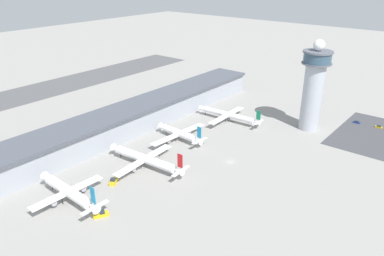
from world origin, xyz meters
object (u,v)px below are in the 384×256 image
Objects in this scene: control_tower at (314,86)px; airplane_gate_delta at (228,115)px; airplane_gate_bravo at (145,159)px; car_green_van at (379,127)px; service_truck_fuel at (101,214)px; car_white_wagon at (357,122)px; airplane_gate_charlie at (179,134)px; airplane_gate_alpha at (68,192)px; service_truck_catering at (113,181)px.

control_tower is 55.29m from airplane_gate_delta.
car_green_van is at bearing -31.59° from airplane_gate_bravo.
control_tower reaches higher than service_truck_fuel.
airplane_gate_delta is at bearing 126.54° from car_white_wagon.
control_tower reaches higher than airplane_gate_bravo.
airplane_gate_charlie is at bearing 172.14° from airplane_gate_delta.
car_white_wagon is at bearing -53.46° from airplane_gate_delta.
airplane_gate_delta is (117.86, -1.91, -0.56)m from airplane_gate_alpha.
service_truck_fuel is 1.55× the size of car_green_van.
airplane_gate_alpha is at bearing 179.07° from airplane_gate_delta.
airplane_gate_alpha reaches higher than car_green_van.
service_truck_fuel is 177.32m from car_green_van.
airplane_gate_bravo reaches higher than service_truck_fuel.
car_green_van is at bearing -27.98° from service_truck_catering.
airplane_gate_bravo is 35.44m from airplane_gate_charlie.
control_tower is 1.19× the size of airplane_gate_bravo.
airplane_gate_charlie is 9.41× the size of car_white_wagon.
car_green_van is at bearing -25.82° from airplane_gate_alpha.
car_green_van is (126.10, -77.54, -3.57)m from airplane_gate_bravo.
airplane_gate_bravo is 1.01× the size of airplane_gate_delta.
control_tower reaches higher than airplane_gate_charlie.
service_truck_fuel is (-137.47, 28.43, -26.47)m from control_tower.
control_tower is at bearing -39.12° from airplane_gate_charlie.
airplane_gate_alpha reaches higher than airplane_gate_charlie.
airplane_gate_charlie is 115.76m from car_white_wagon.
airplane_gate_bravo is (41.67, -3.65, -0.58)m from airplane_gate_alpha.
airplane_gate_alpha is 41.83m from airplane_gate_bravo.
car_green_van is (167.77, -81.18, -4.15)m from airplane_gate_alpha.
airplane_gate_charlie is at bearing 137.10° from car_green_van.
service_truck_catering is (-20.40, 0.31, -3.19)m from airplane_gate_bravo.
airplane_gate_charlie is 6.45× the size of service_truck_catering.
airplane_gate_delta is at bearing -0.93° from airplane_gate_alpha.
airplane_gate_delta is 96.65m from service_truck_catering.
airplane_gate_charlie reaches higher than service_truck_catering.
service_truck_fuel is at bearing 168.32° from control_tower.
airplane_gate_bravo is at bearing -167.83° from airplane_gate_charlie.
service_truck_catering is at bearing 159.54° from control_tower.
airplane_gate_alpha is at bearing 171.08° from service_truck_catering.
service_truck_catering is at bearing 152.02° from car_green_van.
airplane_gate_bravo is 76.21m from airplane_gate_delta.
service_truck_fuel is at bearing 159.44° from car_green_van.
service_truck_catering is 24.98m from service_truck_fuel.
airplane_gate_alpha is (-139.21, 47.34, -22.61)m from control_tower.
airplane_gate_delta reaches higher than service_truck_fuel.
control_tower is 128.61m from service_truck_catering.
airplane_gate_delta is 10.65× the size of car_green_van.
service_truck_fuel is 1.52× the size of car_white_wagon.
airplane_gate_bravo is at bearing -5.00° from airplane_gate_alpha.
airplane_gate_alpha is at bearing 161.22° from control_tower.
airplane_gate_bravo reaches higher than airplane_gate_charlie.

